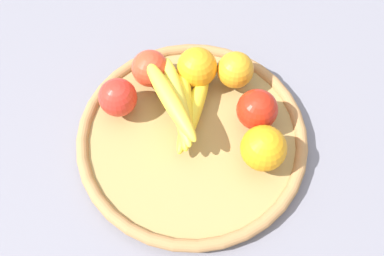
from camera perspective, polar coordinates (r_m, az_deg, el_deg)
The scene contains 9 objects.
ground_plane at distance 0.81m, azimuth 0.00°, elevation -1.71°, with size 2.40×2.40×0.00m, color slate.
basket at distance 0.80m, azimuth 0.00°, elevation -1.21°, with size 0.42×0.42×0.03m.
banana_bunch at distance 0.77m, azimuth -1.39°, elevation 3.30°, with size 0.19×0.18×0.07m.
orange_2 at distance 0.74m, azimuth 9.26°, elevation -2.60°, with size 0.08×0.08×0.08m, color orange.
orange_0 at distance 0.81m, azimuth 0.66°, elevation 7.88°, with size 0.07×0.07×0.07m, color orange.
apple_1 at distance 0.79m, azimuth -9.59°, elevation 3.93°, with size 0.07×0.07×0.07m, color red.
orange_1 at distance 0.82m, azimuth 5.64°, elevation 7.52°, with size 0.07×0.07×0.07m, color orange.
apple_2 at distance 0.77m, azimuth 8.44°, elevation 2.38°, with size 0.07×0.07×0.07m, color red.
apple_0 at distance 0.82m, azimuth -5.46°, elevation 7.71°, with size 0.07×0.07×0.07m, color red.
Camera 1 is at (-0.31, -0.19, 0.73)m, focal length 41.11 mm.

